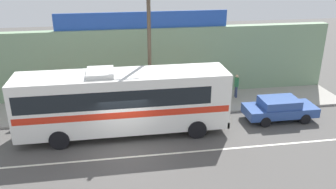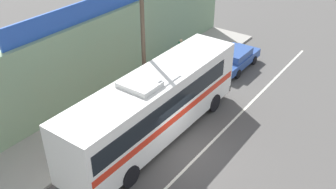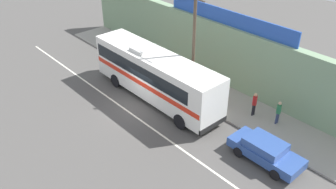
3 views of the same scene
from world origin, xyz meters
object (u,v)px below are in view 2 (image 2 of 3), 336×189
intercity_bus (155,104)px  parked_car (236,58)px  utility_pole (143,42)px  pedestrian_near_shop (181,48)px  motorcycle_red (66,154)px  pedestrian_by_curb (172,57)px

intercity_bus → parked_car: 9.54m
intercity_bus → utility_pole: utility_pole is taller
utility_pole → pedestrian_near_shop: 7.11m
utility_pole → motorcycle_red: bearing=179.1°
intercity_bus → motorcycle_red: intercity_bus is taller
utility_pole → pedestrian_by_curb: utility_pole is taller
parked_car → utility_pole: 8.60m
intercity_bus → motorcycle_red: size_ratio=6.21×
pedestrian_by_curb → utility_pole: bearing=-163.4°
intercity_bus → pedestrian_by_curb: (6.32, 3.43, -0.92)m
parked_car → pedestrian_by_curb: (-3.12, 3.13, 0.41)m
intercity_bus → motorcycle_red: (-3.99, 2.16, -1.50)m
intercity_bus → pedestrian_by_curb: intercity_bus is taller
motorcycle_red → pedestrian_near_shop: 12.05m
utility_pole → parked_car: bearing=-13.0°
motorcycle_red → pedestrian_by_curb: size_ratio=1.07×
intercity_bus → utility_pole: (1.77, 2.07, 2.14)m
pedestrian_near_shop → intercity_bus: bearing=-154.3°
motorcycle_red → pedestrian_near_shop: (11.92, 1.66, 0.53)m
parked_car → utility_pole: bearing=167.0°
parked_car → pedestrian_near_shop: 3.84m
motorcycle_red → pedestrian_by_curb: bearing=7.0°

